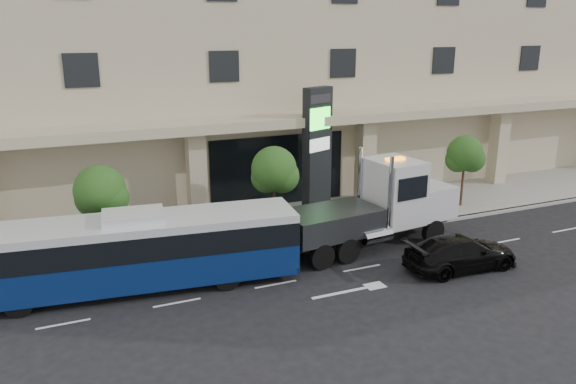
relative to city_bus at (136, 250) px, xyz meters
name	(u,v)px	position (x,y,z in m)	size (l,w,h in m)	color
ground	(345,256)	(9.13, -0.31, -1.62)	(120.00, 120.00, 0.00)	black
sidewalk	(299,221)	(9.13, 4.69, -1.55)	(120.00, 6.00, 0.15)	gray
curb	(325,239)	(9.13, 1.69, -1.55)	(120.00, 0.30, 0.15)	gray
convention_center	(234,27)	(9.13, 15.12, 8.35)	(60.00, 17.60, 20.00)	#BAA78B
tree_left	(101,194)	(-0.85, 3.29, 1.49)	(2.27, 2.20, 4.22)	#422B19
tree_mid	(275,172)	(7.15, 3.29, 1.64)	(2.28, 2.20, 4.38)	#422B19
tree_right	(465,156)	(18.65, 3.29, 1.41)	(2.10, 2.00, 4.04)	#422B19
city_bus	(136,250)	(0.00, 0.00, 0.00)	(12.80, 4.10, 3.19)	black
tow_truck	(378,207)	(11.14, 0.29, 0.25)	(10.05, 3.32, 4.55)	#2D3033
black_sedan	(461,253)	(12.95, -3.49, -0.89)	(2.06, 5.06, 1.47)	black
signage_pylon	(317,151)	(10.42, 5.32, 2.00)	(1.80, 1.19, 6.85)	black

